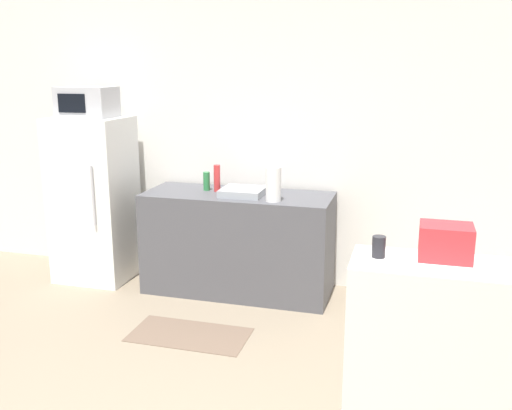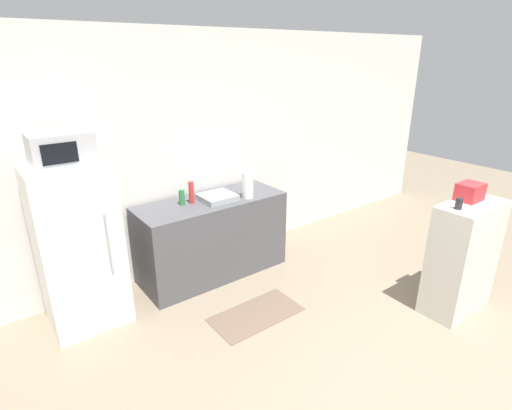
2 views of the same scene
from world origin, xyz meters
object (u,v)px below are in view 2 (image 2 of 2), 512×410
Objects in this scene: basket at (470,192)px; jar at (459,204)px; microwave at (61,149)px; refrigerator at (79,247)px; bottle_tall at (191,192)px; bottle_short at (182,197)px; paper_towel_roll at (248,185)px.

basket is 0.30m from jar.
basket is at bearing -32.46° from microwave.
refrigerator is 6.46× the size of bottle_tall.
bottle_tall is at bearing -10.02° from bottle_short.
bottle_short is 0.71m from paper_towel_roll.
microwave is 1.34m from bottle_tall.
paper_towel_roll is (-1.23, 1.74, -0.15)m from basket.
microwave reaches higher than paper_towel_roll.
microwave reaches higher than jar.
jar is 0.36× the size of paper_towel_roll.
refrigerator reaches higher than basket.
jar is (2.67, -1.94, -0.49)m from microwave.
jar is (-0.29, -0.06, -0.03)m from basket.
microwave reaches higher than refrigerator.
refrigerator reaches higher than bottle_tall.
refrigerator is 5.38× the size of paper_towel_roll.
paper_towel_roll is (0.56, -0.22, 0.02)m from bottle_tall.
microwave is (-0.00, -0.00, 0.88)m from refrigerator.
paper_towel_roll is (1.73, -0.15, 0.27)m from refrigerator.
jar reaches higher than bottle_tall.
basket is (2.97, -1.89, -0.46)m from microwave.
microwave reaches higher than bottle_short.
bottle_short is at bearing 133.75° from basket.
microwave is at bearing 147.54° from basket.
refrigerator is 3.54m from basket.
refrigerator is at bearing 175.11° from paper_towel_roll.
bottle_tall is at bearing 158.24° from paper_towel_roll.
bottle_short is 0.69× the size of basket.
jar reaches higher than bottle_short.
bottle_tall is 2.32× the size of jar.
paper_towel_roll is at bearing -21.76° from bottle_tall.
microwave is 1.27m from bottle_short.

